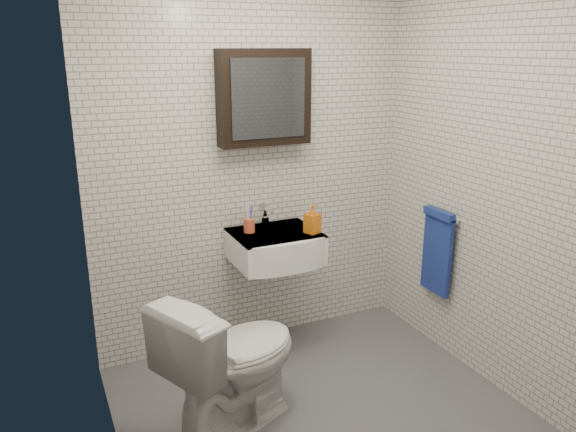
# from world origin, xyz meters

# --- Properties ---
(ground) EXTENTS (2.20, 2.00, 0.01)m
(ground) POSITION_xyz_m (0.00, 0.00, 0.01)
(ground) COLOR #53565C
(ground) RESTS_ON ground
(room_shell) EXTENTS (2.22, 2.02, 2.51)m
(room_shell) POSITION_xyz_m (0.00, 0.00, 1.47)
(room_shell) COLOR silver
(room_shell) RESTS_ON ground
(washbasin) EXTENTS (0.55, 0.50, 0.20)m
(washbasin) POSITION_xyz_m (0.05, 0.73, 0.76)
(washbasin) COLOR white
(washbasin) RESTS_ON room_shell
(faucet) EXTENTS (0.06, 0.20, 0.15)m
(faucet) POSITION_xyz_m (0.05, 0.93, 0.92)
(faucet) COLOR silver
(faucet) RESTS_ON washbasin
(mirror_cabinet) EXTENTS (0.60, 0.15, 0.60)m
(mirror_cabinet) POSITION_xyz_m (0.05, 0.93, 1.70)
(mirror_cabinet) COLOR black
(mirror_cabinet) RESTS_ON room_shell
(towel_rail) EXTENTS (0.09, 0.30, 0.58)m
(towel_rail) POSITION_xyz_m (1.04, 0.35, 0.72)
(towel_rail) COLOR silver
(towel_rail) RESTS_ON room_shell
(toothbrush_cup) EXTENTS (0.09, 0.09, 0.20)m
(toothbrush_cup) POSITION_xyz_m (-0.10, 0.84, 0.90)
(toothbrush_cup) COLOR #CC5333
(toothbrush_cup) RESTS_ON washbasin
(soap_bottle) EXTENTS (0.11, 0.11, 0.19)m
(soap_bottle) POSITION_xyz_m (0.27, 0.66, 0.95)
(soap_bottle) COLOR #E05417
(soap_bottle) RESTS_ON washbasin
(toilet) EXTENTS (0.92, 0.74, 0.82)m
(toilet) POSITION_xyz_m (-0.49, 0.12, 0.41)
(toilet) COLOR white
(toilet) RESTS_ON ground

